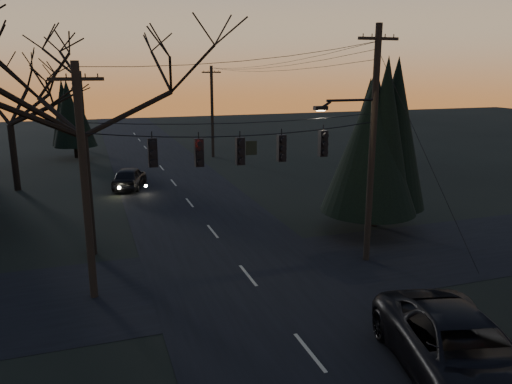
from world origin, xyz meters
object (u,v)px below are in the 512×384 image
object	(u,v)px
utility_pole_left	(94,297)
utility_pole_far_l	(86,150)
evergreen_right	(379,144)
suv_near	(462,352)
sedan_oncoming_a	(129,178)
utility_pole_far_r	(213,157)
utility_pole_right	(366,260)
bare_tree_left	(78,86)

from	to	relation	value
utility_pole_left	utility_pole_far_l	xyz separation A→B (m)	(0.00, 36.00, 0.00)
evergreen_right	suv_near	xyz separation A→B (m)	(-5.29, -12.81, -3.54)
utility_pole_far_l	sedan_oncoming_a	bearing A→B (deg)	-81.47
utility_pole_left	evergreen_right	bearing A→B (deg)	16.12
utility_pole_left	evergreen_right	xyz separation A→B (m)	(14.49, 4.19, 4.45)
utility_pole_left	utility_pole_far_l	size ratio (longest dim) A/B	1.06
utility_pole_far_r	sedan_oncoming_a	distance (m)	13.78
utility_pole_left	sedan_oncoming_a	size ratio (longest dim) A/B	1.89
utility_pole_right	bare_tree_left	xyz separation A→B (m)	(-11.49, 4.65, 7.53)
utility_pole_left	bare_tree_left	distance (m)	8.85
utility_pole_right	utility_pole_far_l	world-z (taller)	utility_pole_right
utility_pole_far_l	utility_pole_left	bearing A→B (deg)	-90.00
utility_pole_left	suv_near	size ratio (longest dim) A/B	1.30
utility_pole_left	utility_pole_far_r	distance (m)	30.27
utility_pole_left	sedan_oncoming_a	world-z (taller)	utility_pole_left
utility_pole_right	bare_tree_left	distance (m)	14.50
utility_pole_far_l	suv_near	xyz separation A→B (m)	(9.20, -44.62, 0.91)
utility_pole_right	bare_tree_left	bearing A→B (deg)	157.98
utility_pole_right	utility_pole_left	distance (m)	11.50
bare_tree_left	evergreen_right	xyz separation A→B (m)	(14.48, -0.46, -3.08)
evergreen_right	sedan_oncoming_a	bearing A→B (deg)	131.63
utility_pole_right	evergreen_right	bearing A→B (deg)	54.46
utility_pole_right	sedan_oncoming_a	size ratio (longest dim) A/B	2.22
utility_pole_left	utility_pole_right	bearing A→B (deg)	0.00
utility_pole_far_l	suv_near	world-z (taller)	utility_pole_far_l
bare_tree_left	sedan_oncoming_a	distance (m)	14.65
evergreen_right	suv_near	world-z (taller)	evergreen_right
evergreen_right	sedan_oncoming_a	distance (m)	17.98
utility_pole_far_l	utility_pole_right	bearing A→B (deg)	-72.28
utility_pole_right	suv_near	bearing A→B (deg)	-104.94
suv_near	sedan_oncoming_a	world-z (taller)	suv_near
utility_pole_right	bare_tree_left	world-z (taller)	bare_tree_left
utility_pole_left	utility_pole_far_l	world-z (taller)	utility_pole_left
bare_tree_left	evergreen_right	size ratio (longest dim) A/B	1.40
evergreen_right	utility_pole_left	bearing A→B (deg)	-163.88
utility_pole_far_r	evergreen_right	size ratio (longest dim) A/B	1.10
utility_pole_far_l	evergreen_right	world-z (taller)	evergreen_right
utility_pole_right	suv_near	size ratio (longest dim) A/B	1.53
sedan_oncoming_a	evergreen_right	bearing A→B (deg)	148.28
utility_pole_right	utility_pole_left	size ratio (longest dim) A/B	1.18
utility_pole_far_l	sedan_oncoming_a	size ratio (longest dim) A/B	1.78
utility_pole_far_l	evergreen_right	bearing A→B (deg)	-65.51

